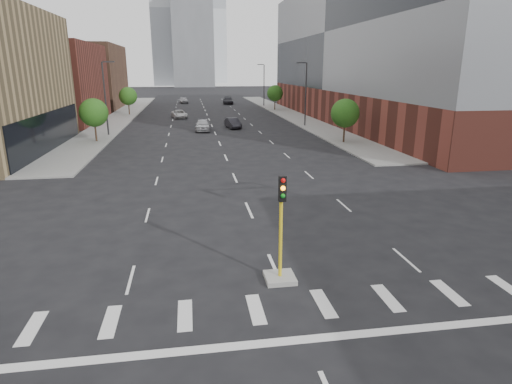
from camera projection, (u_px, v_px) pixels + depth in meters
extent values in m
cube|color=gray|center=(123.00, 115.00, 76.75)|extent=(5.00, 92.00, 0.15)
cube|color=gray|center=(286.00, 113.00, 81.21)|extent=(5.00, 92.00, 0.15)
cube|color=brown|center=(28.00, 83.00, 65.65)|extent=(20.00, 22.00, 12.00)
cube|color=brown|center=(71.00, 77.00, 90.18)|extent=(20.00, 24.00, 13.00)
cube|color=brown|center=(393.00, 105.00, 69.40)|extent=(24.00, 70.00, 5.00)
cube|color=slate|center=(399.00, 33.00, 66.33)|extent=(24.00, 70.00, 17.00)
cube|color=#B2B7BC|center=(174.00, 10.00, 206.55)|extent=(22.00, 22.00, 70.00)
cube|color=#B2B7BC|center=(207.00, 11.00, 245.78)|extent=(20.00, 20.00, 80.00)
cube|color=slate|center=(193.00, 36.00, 192.40)|extent=(18.00, 18.00, 44.00)
cube|color=#999993|center=(280.00, 278.00, 17.31)|extent=(1.20, 1.20, 0.20)
cylinder|color=gold|center=(281.00, 239.00, 16.83)|extent=(0.14, 0.14, 3.20)
cube|color=black|center=(282.00, 189.00, 16.08)|extent=(0.28, 0.18, 1.00)
sphere|color=red|center=(283.00, 180.00, 15.88)|extent=(0.18, 0.18, 0.18)
sphere|color=orange|center=(283.00, 188.00, 15.97)|extent=(0.18, 0.18, 0.18)
sphere|color=#0C7F19|center=(283.00, 196.00, 16.05)|extent=(0.18, 0.18, 0.18)
cylinder|color=#2D2D30|center=(306.00, 95.00, 61.73)|extent=(0.20, 0.20, 9.00)
cube|color=#2D2D30|center=(301.00, 63.00, 60.35)|extent=(1.40, 0.22, 0.15)
cylinder|color=#2D2D30|center=(264.00, 86.00, 94.93)|extent=(0.20, 0.20, 9.00)
cube|color=#2D2D30|center=(260.00, 65.00, 93.56)|extent=(1.40, 0.22, 0.15)
cylinder|color=#2D2D30|center=(105.00, 100.00, 52.97)|extent=(0.20, 0.20, 9.00)
cube|color=#2D2D30|center=(108.00, 62.00, 51.83)|extent=(1.40, 0.22, 0.15)
cylinder|color=#382619|center=(96.00, 134.00, 49.12)|extent=(0.20, 0.20, 1.75)
sphere|color=#154412|center=(94.00, 113.00, 48.46)|extent=(3.20, 3.20, 3.20)
cylinder|color=#382619|center=(129.00, 109.00, 77.58)|extent=(0.20, 0.20, 1.75)
sphere|color=#154412|center=(128.00, 96.00, 76.92)|extent=(3.20, 3.20, 3.20)
cylinder|color=#382619|center=(344.00, 134.00, 48.54)|extent=(0.20, 0.20, 1.75)
sphere|color=#154412|center=(345.00, 113.00, 47.88)|extent=(3.20, 3.20, 3.20)
cylinder|color=#382619|center=(275.00, 105.00, 86.49)|extent=(0.20, 0.20, 1.75)
sphere|color=#154412|center=(275.00, 93.00, 85.82)|extent=(3.20, 3.20, 3.20)
imported|color=#BABBC0|center=(203.00, 125.00, 58.19)|extent=(2.26, 4.97, 1.65)
imported|color=#242329|center=(233.00, 123.00, 60.88)|extent=(2.19, 4.52, 1.43)
imported|color=silver|center=(179.00, 114.00, 73.21)|extent=(3.03, 5.16, 1.35)
imported|color=black|center=(228.00, 101.00, 101.37)|extent=(2.65, 5.85, 1.66)
imported|color=#AAAAAE|center=(184.00, 100.00, 104.08)|extent=(2.29, 4.64, 1.52)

